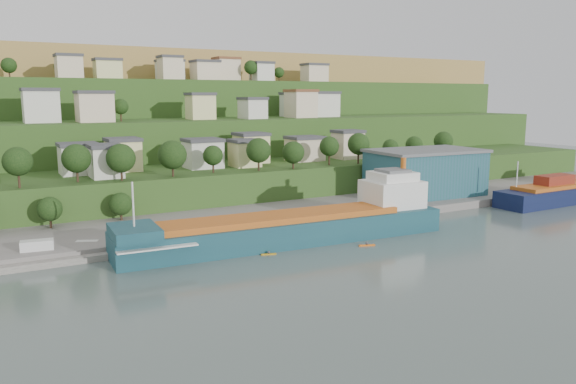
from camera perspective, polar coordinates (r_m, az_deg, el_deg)
ground at (r=111.81m, az=5.92°, el=-5.55°), size 500.00×500.00×0.00m
quay at (r=145.30m, az=6.08°, el=-1.99°), size 220.00×26.00×4.00m
pebble_beach at (r=114.31m, az=-24.59°, el=-6.06°), size 40.00×18.00×2.40m
hillside at (r=265.95m, az=-15.36°, el=3.04°), size 360.00×210.52×96.00m
cargo_ship_near at (r=114.37m, az=0.96°, el=-3.68°), size 69.59×14.37×17.76m
warehouse at (r=161.41m, az=13.77°, el=1.99°), size 31.83×20.39×12.80m
caravan at (r=110.92m, az=-24.13°, el=-5.15°), size 5.81×2.96×2.60m
dinghy at (r=114.56m, az=-19.73°, el=-4.88°), size 4.35×3.11×0.82m
kayak_orange at (r=112.89m, az=8.02°, el=-5.32°), size 3.32×1.58×0.83m
kayak_yellow at (r=105.79m, az=-1.98°, el=-6.27°), size 2.90×1.31×0.72m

